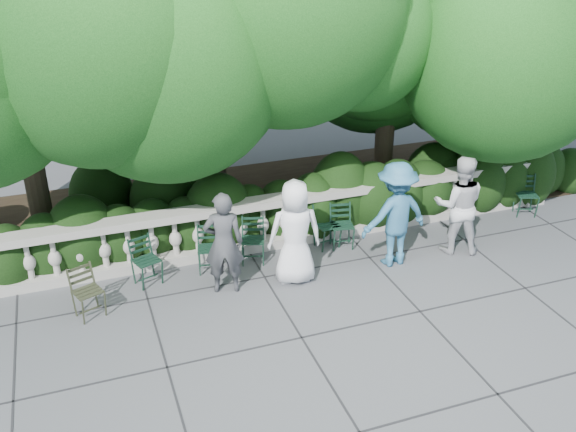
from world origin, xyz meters
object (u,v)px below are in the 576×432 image
object	(u,v)px
chair_b	(153,287)
chair_f	(526,217)
chair_c	(253,266)
chair_weathered	(96,320)
chair_e	(331,250)
person_woman_grey	(224,243)
chair_a	(211,275)
chair_d	(343,250)
person_casual_man	(459,205)
person_older_blue	(395,214)
person_businessman	(295,232)

from	to	relation	value
chair_b	chair_f	bearing A→B (deg)	-19.05
chair_c	chair_weathered	world-z (taller)	same
chair_e	person_woman_grey	world-z (taller)	person_woman_grey
chair_a	chair_f	world-z (taller)	same
chair_c	chair_d	xyz separation A→B (m)	(1.73, -0.02, 0.00)
chair_e	person_casual_man	size ratio (longest dim) A/B	0.45
chair_c	chair_f	xyz separation A→B (m)	(5.80, -0.02, 0.00)
chair_b	person_woman_grey	bearing A→B (deg)	-42.78
chair_d	person_casual_man	bearing A→B (deg)	-7.78
chair_c	person_casual_man	size ratio (longest dim) A/B	0.45
chair_e	chair_weathered	xyz separation A→B (m)	(-4.29, -0.81, 0.00)
chair_a	person_older_blue	distance (m)	3.36
chair_d	chair_e	bearing A→B (deg)	165.43
chair_b	person_casual_man	world-z (taller)	person_casual_man
chair_a	chair_b	xyz separation A→B (m)	(-1.00, -0.05, 0.00)
chair_c	person_businessman	world-z (taller)	person_businessman
chair_b	chair_d	bearing A→B (deg)	-18.43
chair_a	chair_d	distance (m)	2.51
person_older_blue	chair_a	bearing A→B (deg)	-16.05
chair_b	person_businessman	distance (m)	2.56
chair_e	person_businessman	distance (m)	1.53
chair_d	chair_f	bearing A→B (deg)	11.08
chair_e	person_casual_man	distance (m)	2.45
chair_d	chair_weathered	world-z (taller)	same
chair_b	person_businessman	size ratio (longest dim) A/B	0.46
person_businessman	person_woman_grey	distance (m)	1.19
chair_f	chair_d	bearing A→B (deg)	-159.69
chair_b	chair_c	size ratio (longest dim) A/B	1.00
chair_f	chair_a	bearing A→B (deg)	-159.50
chair_d	person_casual_man	xyz separation A→B (m)	(1.93, -0.66, 0.92)
person_businessman	chair_c	bearing A→B (deg)	-41.36
chair_f	person_woman_grey	xyz separation A→B (m)	(-6.45, -0.55, 0.88)
chair_a	person_woman_grey	bearing A→B (deg)	-63.49
chair_f	chair_weathered	world-z (taller)	same
chair_c	chair_e	distance (m)	1.53
chair_b	person_older_blue	size ratio (longest dim) A/B	0.44
person_businessman	person_woman_grey	xyz separation A→B (m)	(-1.19, 0.09, -0.03)
chair_weathered	person_businessman	bearing A→B (deg)	-19.26
chair_a	chair_e	xyz separation A→B (m)	(2.31, 0.12, 0.00)
person_woman_grey	chair_weathered	bearing A→B (deg)	17.61
chair_b	chair_weathered	world-z (taller)	same
person_woman_grey	person_older_blue	bearing A→B (deg)	-168.99
chair_c	chair_d	world-z (taller)	same
chair_f	person_woman_grey	size ratio (longest dim) A/B	0.48
chair_b	chair_a	bearing A→B (deg)	-16.79
chair_b	person_casual_man	distance (m)	5.55
chair_a	chair_f	bearing A→B (deg)	12.80
person_casual_man	person_older_blue	bearing A→B (deg)	25.44
chair_f	chair_weathered	xyz separation A→B (m)	(-8.57, -0.71, 0.00)
chair_e	person_older_blue	world-z (taller)	person_older_blue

